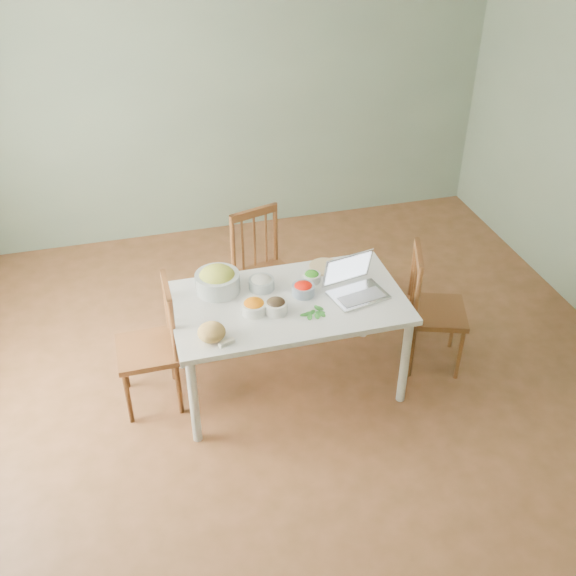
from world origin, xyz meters
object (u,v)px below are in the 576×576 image
object	(u,v)px
bowl_squash	(217,280)
laptop	(359,280)
chair_left	(146,347)
chair_right	(437,309)
chair_far	(267,276)
bread_boule	(212,332)
dining_table	(288,343)

from	to	relation	value
bowl_squash	laptop	bearing A→B (deg)	-19.23
chair_left	chair_right	world-z (taller)	chair_right
bowl_squash	chair_far	bearing A→B (deg)	44.54
chair_far	chair_left	bearing A→B (deg)	-164.78
chair_far	chair_left	size ratio (longest dim) A/B	1.04
bread_boule	laptop	world-z (taller)	laptop
dining_table	laptop	bearing A→B (deg)	-9.01
chair_right	bread_boule	distance (m)	1.69
chair_far	laptop	distance (m)	0.94
chair_left	chair_right	distance (m)	2.05
bowl_squash	dining_table	bearing A→B (deg)	-29.14
dining_table	bowl_squash	world-z (taller)	bowl_squash
chair_far	laptop	xyz separation A→B (m)	(0.45, -0.75, 0.36)
dining_table	laptop	distance (m)	0.68
bread_boule	bowl_squash	world-z (taller)	bowl_squash
dining_table	bowl_squash	bearing A→B (deg)	150.86
laptop	chair_left	bearing A→B (deg)	162.18
chair_left	bread_boule	bearing A→B (deg)	48.02
chair_right	bread_boule	bearing A→B (deg)	117.37
dining_table	chair_right	xyz separation A→B (m)	(1.09, -0.04, 0.11)
dining_table	bowl_squash	distance (m)	0.66
bowl_squash	laptop	world-z (taller)	laptop
chair_left	bread_boule	xyz separation A→B (m)	(0.40, -0.35, 0.31)
bowl_squash	chair_left	bearing A→B (deg)	-163.02
chair_far	bread_boule	world-z (taller)	chair_far
chair_far	bowl_squash	world-z (taller)	chair_far
bread_boule	chair_far	bearing A→B (deg)	58.91
chair_right	bread_boule	world-z (taller)	chair_right
dining_table	bread_boule	size ratio (longest dim) A/B	8.94
chair_far	bowl_squash	bearing A→B (deg)	-151.85
dining_table	chair_right	size ratio (longest dim) A/B	1.63
chair_far	chair_right	xyz separation A→B (m)	(1.08, -0.72, -0.01)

